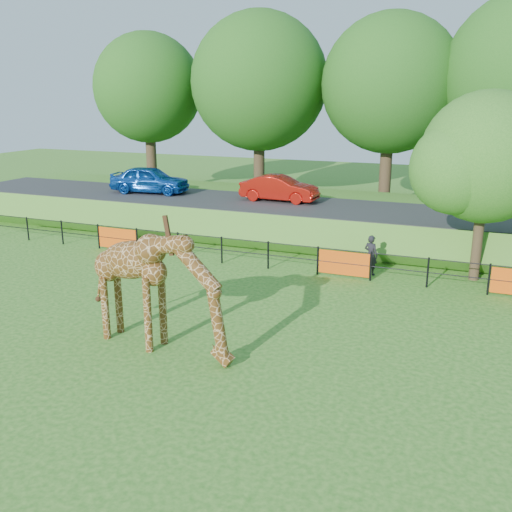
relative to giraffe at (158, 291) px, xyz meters
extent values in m
plane|color=#256619|center=(0.06, -0.12, -1.63)|extent=(90.00, 90.00, 0.00)
cube|color=#256619|center=(0.06, 15.38, -0.98)|extent=(40.00, 9.00, 1.30)
cube|color=#2A2A2C|center=(0.06, 13.88, -0.27)|extent=(40.00, 5.00, 0.12)
imported|color=blue|center=(-9.21, 14.18, 0.51)|extent=(4.42, 2.22, 1.44)
imported|color=#AE140C|center=(-1.90, 14.52, 0.43)|extent=(3.91, 1.44, 1.28)
imported|color=black|center=(3.89, 8.66, -0.87)|extent=(0.64, 0.53, 1.52)
cylinder|color=#362518|center=(7.56, 9.48, -0.03)|extent=(0.36, 0.36, 3.20)
sphere|color=#2A661C|center=(7.56, 9.48, 2.83)|extent=(4.60, 4.60, 4.60)
sphere|color=#2A661C|center=(6.64, 8.79, 2.49)|extent=(3.22, 3.22, 3.22)
cylinder|color=#362518|center=(-13.94, 21.88, 0.87)|extent=(0.70, 0.70, 5.00)
sphere|color=#1A5416|center=(-13.94, 21.88, 5.35)|extent=(7.20, 7.20, 7.20)
cylinder|color=#362518|center=(-5.94, 21.88, 0.87)|extent=(0.70, 0.70, 5.00)
sphere|color=#1A5416|center=(-5.94, 21.88, 5.68)|extent=(8.40, 8.40, 8.40)
cylinder|color=#362518|center=(2.06, 21.88, 0.87)|extent=(0.70, 0.70, 5.00)
sphere|color=#1A5416|center=(2.06, 21.88, 5.51)|extent=(7.80, 7.80, 7.80)
camera|label=1|loc=(7.66, -12.04, 4.94)|focal=40.00mm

